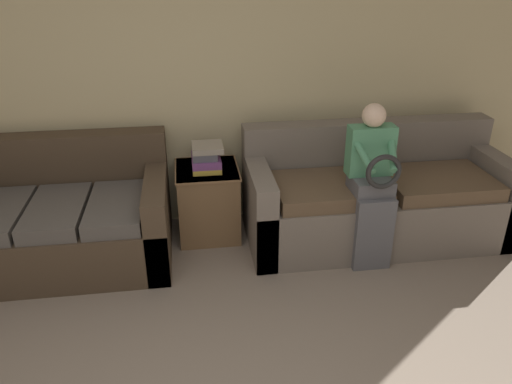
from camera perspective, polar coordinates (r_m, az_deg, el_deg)
The scene contains 6 objects.
wall_back at distance 4.08m, azimuth -7.99°, elevation 13.31°, with size 7.38×0.06×2.55m.
couch_main at distance 4.16m, azimuth 13.44°, elevation -0.71°, with size 2.08×0.85×0.89m.
couch_side at distance 4.03m, azimuth -21.05°, elevation -3.05°, with size 1.56×0.99×0.87m.
child_left_seated at distance 3.67m, azimuth 13.15°, elevation 1.27°, with size 0.34×0.37×1.19m.
side_shelf at distance 4.10m, azimuth -5.49°, elevation -0.98°, with size 0.50×0.53×0.58m.
book_stack at distance 3.95m, azimuth -5.73°, elevation 3.99°, with size 0.25×0.32×0.20m.
Camera 1 is at (-0.03, -1.16, 2.11)m, focal length 35.00 mm.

